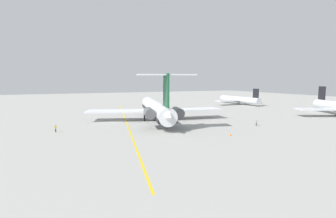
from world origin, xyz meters
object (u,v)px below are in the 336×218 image
(ground_crew_near_tail, at_px, (56,127))
(safety_cone_nose, at_px, (190,109))
(safety_cone_wingtip, at_px, (181,109))
(main_jetliner, at_px, (156,108))
(safety_cone_tail, at_px, (231,135))
(ground_crew_near_nose, at_px, (256,122))
(airliner_far_left, at_px, (238,99))

(ground_crew_near_tail, relative_size, safety_cone_nose, 3.22)
(ground_crew_near_tail, xyz_separation_m, safety_cone_wingtip, (-28.18, 46.45, -0.85))
(main_jetliner, distance_m, safety_cone_tail, 26.80)
(ground_crew_near_tail, height_order, safety_cone_tail, ground_crew_near_tail)
(main_jetliner, distance_m, safety_cone_nose, 30.11)
(safety_cone_nose, relative_size, safety_cone_wingtip, 1.00)
(ground_crew_near_nose, height_order, safety_cone_nose, ground_crew_near_nose)
(ground_crew_near_nose, distance_m, safety_cone_wingtip, 40.68)
(airliner_far_left, relative_size, safety_cone_wingtip, 48.17)
(safety_cone_wingtip, bearing_deg, safety_cone_nose, 55.29)
(airliner_far_left, relative_size, safety_cone_nose, 48.17)
(airliner_far_left, relative_size, ground_crew_near_tail, 14.95)
(ground_crew_near_nose, bearing_deg, safety_cone_nose, 68.34)
(main_jetliner, relative_size, safety_cone_nose, 81.86)
(safety_cone_wingtip, distance_m, safety_cone_tail, 49.29)
(ground_crew_near_tail, bearing_deg, airliner_far_left, -93.54)
(airliner_far_left, xyz_separation_m, ground_crew_near_tail, (38.27, -82.49, -1.21))
(ground_crew_near_nose, xyz_separation_m, safety_cone_tail, (6.99, -13.50, -0.85))
(main_jetliner, bearing_deg, safety_cone_wingtip, -28.08)
(ground_crew_near_nose, relative_size, safety_cone_wingtip, 3.24)
(airliner_far_left, xyz_separation_m, ground_crew_near_nose, (50.75, -35.16, -1.20))
(main_jetliner, relative_size, ground_crew_near_tail, 25.41)
(main_jetliner, height_order, ground_crew_near_tail, main_jetliner)
(ground_crew_near_tail, height_order, safety_cone_wingtip, ground_crew_near_tail)
(airliner_far_left, height_order, safety_cone_wingtip, airliner_far_left)
(main_jetliner, bearing_deg, safety_cone_nose, -34.86)
(safety_cone_nose, height_order, safety_cone_tail, same)
(safety_cone_wingtip, relative_size, safety_cone_tail, 1.00)
(ground_crew_near_nose, bearing_deg, main_jetliner, 118.69)
(main_jetliner, distance_m, ground_crew_near_nose, 27.72)
(airliner_far_left, bearing_deg, ground_crew_near_nose, 142.48)
(ground_crew_near_nose, distance_m, ground_crew_near_tail, 48.95)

